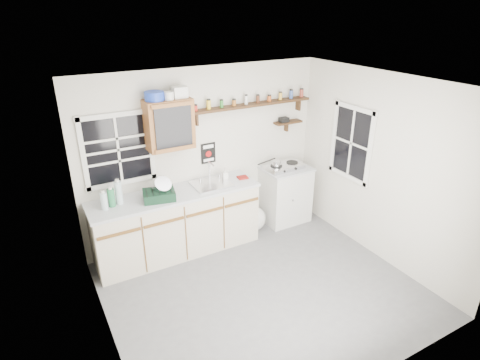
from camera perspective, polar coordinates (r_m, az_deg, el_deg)
name	(u,v)px	position (r m, az deg, el deg)	size (l,w,h in m)	color
room	(265,199)	(4.48, 3.57, -2.73)	(3.64, 3.24, 2.54)	#535356
main_cabinet	(178,223)	(5.65, -8.88, -6.00)	(2.31, 0.63, 0.92)	#BBB29B
right_cabinet	(285,194)	(6.44, 6.42, -1.98)	(0.73, 0.57, 0.91)	silver
sink	(211,184)	(5.62, -4.10, -0.54)	(0.52, 0.44, 0.29)	silver
upper_cabinet	(169,124)	(5.26, -10.02, 7.80)	(0.60, 0.32, 0.65)	brown
upper_cabinet_clutter	(164,95)	(5.16, -10.70, 11.84)	(0.54, 0.24, 0.14)	#1B3BB3
spice_shelf	(253,104)	(5.83, 1.80, 10.76)	(1.91, 0.18, 0.35)	black
secondary_shelf	(287,122)	(6.26, 6.64, 8.20)	(0.45, 0.16, 0.24)	black
warning_sign	(208,153)	(5.77, -4.53, 3.83)	(0.22, 0.02, 0.30)	black
window_back	(118,150)	(5.31, -16.94, 4.14)	(0.93, 0.03, 0.98)	black
window_right	(352,143)	(5.85, 15.58, 5.07)	(0.03, 0.78, 1.08)	black
water_bottles	(112,196)	(5.22, -17.69, -2.21)	(0.28, 0.15, 0.33)	#AEC5CC
dish_rack	(160,192)	(5.27, -11.31, -1.72)	(0.46, 0.38, 0.30)	black
soap_bottle	(225,174)	(5.75, -2.14, 0.86)	(0.08, 0.08, 0.17)	silver
rag	(243,177)	(5.82, 0.37, 0.37)	(0.15, 0.12, 0.02)	maroon
hotplate	(284,166)	(6.20, 6.30, 1.93)	(0.60, 0.34, 0.09)	silver
saucepan	(276,163)	(6.09, 5.12, 2.38)	(0.32, 0.23, 0.15)	silver
trash_bag	(254,219)	(6.24, 2.01, -5.50)	(0.40, 0.36, 0.45)	silver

